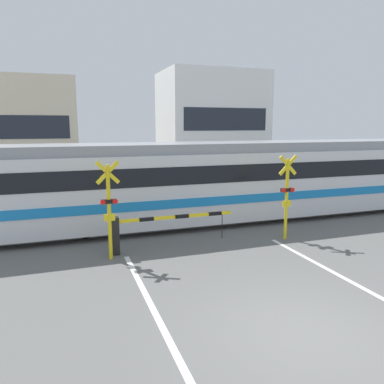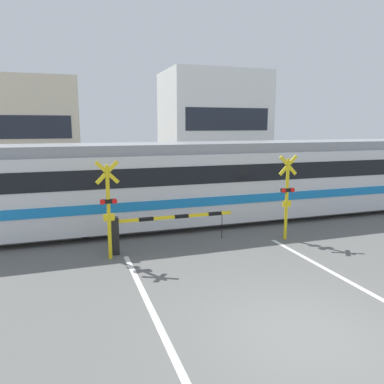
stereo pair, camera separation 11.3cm
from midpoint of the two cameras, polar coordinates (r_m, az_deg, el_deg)
The scene contains 13 objects.
ground_plane at distance 7.72m, azimuth 17.38°, elevation -20.19°, with size 160.00×160.00×0.00m, color #60605E.
rail_track_near at distance 14.13m, azimuth -1.21°, elevation -5.50°, with size 50.00×0.10×0.08m.
rail_track_far at distance 15.46m, azimuth -2.81°, elevation -4.14°, with size 50.00×0.10×0.08m.
road_stripe_left at distance 7.28m, azimuth -3.49°, elevation -21.69°, with size 0.14×9.34×0.01m.
road_stripe_right at distance 9.69m, azimuth 27.37°, elevation -14.41°, with size 0.14×9.34×0.01m.
commuter_train at distance 15.66m, azimuth 9.21°, elevation 2.14°, with size 21.71×2.85×3.18m.
crossing_barrier_near at distance 11.60m, azimuth -6.56°, elevation -5.19°, with size 3.87×0.20×1.15m.
crossing_barrier_far at distance 17.72m, azimuth 0.86°, elevation 0.20°, with size 3.87×0.20×1.15m.
crossing_signal_left at distance 10.94m, azimuth -12.32°, elevation -2.04°, with size 0.68×0.15×2.88m.
crossing_signal_right at distance 12.95m, azimuth 14.51°, elevation -0.26°, with size 0.68×0.15×2.88m.
pedestrian at distance 20.27m, azimuth -6.14°, elevation 1.81°, with size 0.38×0.22×1.64m.
building_left_of_street at distance 26.94m, azimuth -23.29°, elevation 8.37°, with size 6.03×5.51×6.82m.
building_right_of_street at distance 28.98m, azimuth 3.35°, elevation 10.17°, with size 7.36×5.51×7.77m.
Camera 2 is at (-4.03, -5.33, 3.84)m, focal length 35.00 mm.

